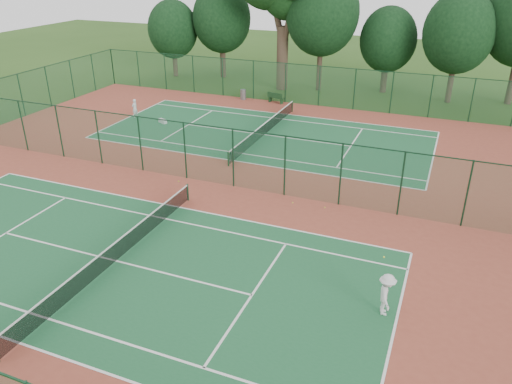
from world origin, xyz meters
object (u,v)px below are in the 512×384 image
player_far (135,108)px  kit_bag (163,121)px  player_near (386,295)px  trash_bin (243,95)px  bench (275,98)px

player_far → kit_bag: player_far is taller
player_near → trash_bin: player_near is taller
player_near → trash_bin: 30.55m
player_far → kit_bag: bearing=88.1°
player_near → trash_bin: (-16.76, 25.54, -0.40)m
player_near → bench: size_ratio=1.06×
player_near → kit_bag: 26.04m
player_near → bench: player_near is taller
player_far → kit_bag: 2.97m
player_far → trash_bin: size_ratio=1.63×
player_far → trash_bin: player_far is taller
bench → kit_bag: 10.80m
player_near → player_far: bearing=39.1°
player_near → player_far: (-22.77, 17.25, -0.10)m
player_near → kit_bag: (-19.90, 16.77, -0.71)m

